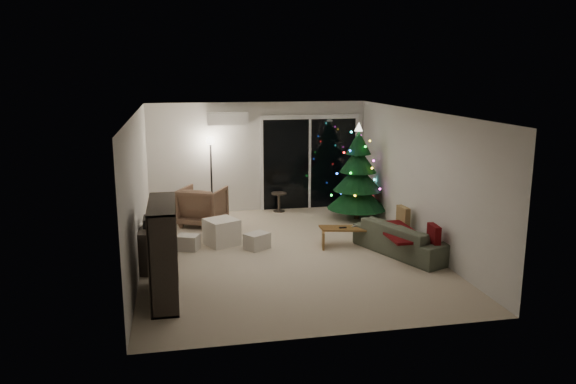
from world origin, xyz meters
name	(u,v)px	position (x,y,z in m)	size (l,w,h in m)	color
room	(294,181)	(0.46, 1.49, 1.02)	(6.50, 7.51, 2.60)	beige
bookshelf	(151,252)	(-2.25, -1.65, 0.70)	(0.36, 1.41, 1.41)	black
media_cabinet	(156,246)	(-2.25, -0.21, 0.35)	(0.42, 1.11, 0.69)	black
stereo	(154,221)	(-2.25, -0.21, 0.77)	(0.35, 0.42, 0.15)	black
armchair	(202,206)	(-1.36, 2.20, 0.41)	(0.87, 0.89, 0.81)	brown
ottoman	(222,232)	(-1.08, 0.73, 0.24)	(0.54, 0.54, 0.49)	silver
cardboard_box_a	(188,242)	(-1.71, 0.54, 0.14)	(0.38, 0.29, 0.27)	beige
cardboard_box_b	(257,241)	(-0.47, 0.35, 0.15)	(0.42, 0.31, 0.29)	beige
side_table	(279,202)	(0.43, 3.00, 0.22)	(0.36, 0.36, 0.45)	black
floor_lamp	(211,178)	(-1.11, 2.95, 0.86)	(0.28, 0.28, 1.72)	black
sofa	(404,238)	(2.05, -0.43, 0.28)	(1.91, 0.75, 0.56)	#4F5745
sofa_throw	(399,232)	(1.95, -0.43, 0.40)	(0.60, 1.38, 0.05)	#580609
cushion_a	(403,216)	(2.30, 0.22, 0.51)	(0.11, 0.37, 0.37)	olive
cushion_b	(434,236)	(2.30, -1.08, 0.51)	(0.11, 0.37, 0.37)	#580609
coffee_table	(350,237)	(1.26, 0.19, 0.18)	(1.11, 0.39, 0.35)	brown
remote_a	(343,228)	(1.11, 0.19, 0.36)	(0.14, 0.04, 0.02)	black
remote_b	(355,226)	(1.36, 0.24, 0.36)	(0.13, 0.04, 0.02)	slate
christmas_tree	(358,171)	(1.99, 2.03, 1.05)	(1.31, 1.31, 2.11)	#0F3C1E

